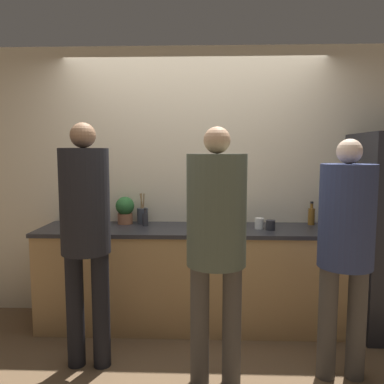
{
  "coord_description": "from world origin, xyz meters",
  "views": [
    {
      "loc": [
        0.11,
        -3.0,
        1.6
      ],
      "look_at": [
        0.0,
        0.15,
        1.26
      ],
      "focal_mm": 35.0,
      "sensor_mm": 36.0,
      "label": 1
    }
  ],
  "objects_px": {
    "person_right": "(346,237)",
    "bottle_dark": "(145,219)",
    "potted_plant": "(125,209)",
    "bottle_amber": "(311,216)",
    "cup_white": "(259,223)",
    "person_center": "(216,230)",
    "fruit_bowl": "(222,222)",
    "cup_black": "(270,225)",
    "utensil_crock": "(143,215)",
    "person_left": "(86,223)",
    "bottle_red": "(98,215)"
  },
  "relations": [
    {
      "from": "person_left",
      "to": "bottle_amber",
      "type": "relative_size",
      "value": 8.14
    },
    {
      "from": "bottle_amber",
      "to": "bottle_dark",
      "type": "distance_m",
      "value": 1.57
    },
    {
      "from": "person_center",
      "to": "potted_plant",
      "type": "height_order",
      "value": "person_center"
    },
    {
      "from": "person_left",
      "to": "person_right",
      "type": "xyz_separation_m",
      "value": [
        1.83,
        -0.09,
        -0.07
      ]
    },
    {
      "from": "utensil_crock",
      "to": "cup_white",
      "type": "relative_size",
      "value": 3.03
    },
    {
      "from": "fruit_bowl",
      "to": "cup_white",
      "type": "bearing_deg",
      "value": -13.52
    },
    {
      "from": "person_right",
      "to": "bottle_dark",
      "type": "relative_size",
      "value": 10.25
    },
    {
      "from": "utensil_crock",
      "to": "bottle_red",
      "type": "bearing_deg",
      "value": -163.65
    },
    {
      "from": "fruit_bowl",
      "to": "cup_black",
      "type": "distance_m",
      "value": 0.44
    },
    {
      "from": "person_center",
      "to": "utensil_crock",
      "type": "xyz_separation_m",
      "value": [
        -0.68,
        1.09,
        -0.09
      ]
    },
    {
      "from": "person_right",
      "to": "utensil_crock",
      "type": "height_order",
      "value": "person_right"
    },
    {
      "from": "person_center",
      "to": "bottle_amber",
      "type": "bearing_deg",
      "value": 49.16
    },
    {
      "from": "bottle_amber",
      "to": "cup_white",
      "type": "distance_m",
      "value": 0.56
    },
    {
      "from": "person_left",
      "to": "bottle_amber",
      "type": "height_order",
      "value": "person_left"
    },
    {
      "from": "utensil_crock",
      "to": "person_center",
      "type": "bearing_deg",
      "value": -58.13
    },
    {
      "from": "fruit_bowl",
      "to": "bottle_red",
      "type": "distance_m",
      "value": 1.16
    },
    {
      "from": "bottle_amber",
      "to": "person_left",
      "type": "bearing_deg",
      "value": -154.6
    },
    {
      "from": "utensil_crock",
      "to": "cup_white",
      "type": "distance_m",
      "value": 1.11
    },
    {
      "from": "person_left",
      "to": "fruit_bowl",
      "type": "distance_m",
      "value": 1.29
    },
    {
      "from": "bottle_amber",
      "to": "cup_black",
      "type": "distance_m",
      "value": 0.5
    },
    {
      "from": "fruit_bowl",
      "to": "cup_white",
      "type": "xyz_separation_m",
      "value": [
        0.33,
        -0.08,
        0.0
      ]
    },
    {
      "from": "fruit_bowl",
      "to": "bottle_red",
      "type": "xyz_separation_m",
      "value": [
        -1.16,
        0.01,
        0.05
      ]
    },
    {
      "from": "utensil_crock",
      "to": "cup_black",
      "type": "height_order",
      "value": "utensil_crock"
    },
    {
      "from": "person_center",
      "to": "fruit_bowl",
      "type": "xyz_separation_m",
      "value": [
        0.08,
        0.96,
        -0.13
      ]
    },
    {
      "from": "fruit_bowl",
      "to": "bottle_dark",
      "type": "xyz_separation_m",
      "value": [
        -0.71,
        0.01,
        0.02
      ]
    },
    {
      "from": "utensil_crock",
      "to": "fruit_bowl",
      "type": "bearing_deg",
      "value": -9.71
    },
    {
      "from": "fruit_bowl",
      "to": "utensil_crock",
      "type": "xyz_separation_m",
      "value": [
        -0.76,
        0.13,
        0.04
      ]
    },
    {
      "from": "person_right",
      "to": "bottle_dark",
      "type": "xyz_separation_m",
      "value": [
        -1.52,
        0.87,
        -0.04
      ]
    },
    {
      "from": "bottle_amber",
      "to": "person_right",
      "type": "bearing_deg",
      "value": -92.47
    },
    {
      "from": "person_right",
      "to": "bottle_dark",
      "type": "distance_m",
      "value": 1.76
    },
    {
      "from": "fruit_bowl",
      "to": "potted_plant",
      "type": "relative_size",
      "value": 1.41
    },
    {
      "from": "person_right",
      "to": "cup_white",
      "type": "bearing_deg",
      "value": 121.46
    },
    {
      "from": "bottle_amber",
      "to": "cup_black",
      "type": "height_order",
      "value": "bottle_amber"
    },
    {
      "from": "bottle_dark",
      "to": "potted_plant",
      "type": "height_order",
      "value": "potted_plant"
    },
    {
      "from": "person_left",
      "to": "person_center",
      "type": "bearing_deg",
      "value": -11.34
    },
    {
      "from": "fruit_bowl",
      "to": "cup_black",
      "type": "relative_size",
      "value": 4.17
    },
    {
      "from": "fruit_bowl",
      "to": "bottle_dark",
      "type": "distance_m",
      "value": 0.71
    },
    {
      "from": "person_left",
      "to": "bottle_red",
      "type": "xyz_separation_m",
      "value": [
        -0.13,
        0.78,
        -0.08
      ]
    },
    {
      "from": "bottle_red",
      "to": "cup_white",
      "type": "distance_m",
      "value": 1.49
    },
    {
      "from": "person_left",
      "to": "bottle_red",
      "type": "distance_m",
      "value": 0.8
    },
    {
      "from": "potted_plant",
      "to": "bottle_dark",
      "type": "bearing_deg",
      "value": -25.07
    },
    {
      "from": "potted_plant",
      "to": "person_right",
      "type": "bearing_deg",
      "value": -29.31
    },
    {
      "from": "person_center",
      "to": "bottle_dark",
      "type": "xyz_separation_m",
      "value": [
        -0.63,
        0.97,
        -0.11
      ]
    },
    {
      "from": "bottle_amber",
      "to": "cup_white",
      "type": "relative_size",
      "value": 2.3
    },
    {
      "from": "person_right",
      "to": "fruit_bowl",
      "type": "relative_size",
      "value": 4.57
    },
    {
      "from": "cup_black",
      "to": "person_center",
      "type": "bearing_deg",
      "value": -121.52
    },
    {
      "from": "person_right",
      "to": "person_center",
      "type": "bearing_deg",
      "value": -173.63
    },
    {
      "from": "bottle_red",
      "to": "bottle_amber",
      "type": "relative_size",
      "value": 1.1
    },
    {
      "from": "cup_black",
      "to": "cup_white",
      "type": "xyz_separation_m",
      "value": [
        -0.09,
        0.06,
        0.0
      ]
    },
    {
      "from": "person_center",
      "to": "bottle_amber",
      "type": "relative_size",
      "value": 7.94
    }
  ]
}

